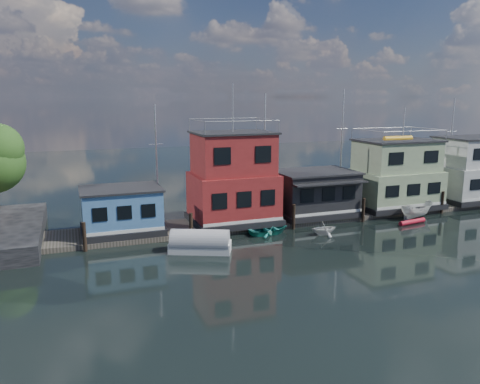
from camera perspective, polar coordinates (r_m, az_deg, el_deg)
name	(u,v)px	position (r m, az deg, el deg)	size (l,w,h in m)	color
ground	(403,258)	(35.23, 19.23, -7.58)	(160.00, 160.00, 0.00)	black
dock	(318,215)	(44.65, 9.53, -2.83)	(48.00, 5.00, 0.40)	#595147
houseboat_blue	(122,210)	(38.73, -14.24, -2.18)	(6.40, 4.90, 3.66)	black
houseboat_red	(233,180)	(40.35, -0.85, 1.47)	(7.40, 5.90, 11.86)	black
houseboat_dark	(314,193)	(43.90, 9.07, -0.09)	(7.40, 6.10, 4.06)	black
houseboat_green	(395,175)	(48.69, 18.41, 1.95)	(8.40, 5.90, 7.03)	black
houseboat_white	(473,170)	(55.43, 26.55, 2.41)	(8.40, 5.90, 6.66)	black
pilings	(331,213)	(41.93, 11.05, -2.56)	(42.28, 0.28, 2.20)	#2D2116
background_masts	(331,150)	(51.18, 11.07, 5.03)	(36.40, 0.16, 12.00)	silver
dinghy_teal	(269,229)	(38.92, 3.61, -4.57)	(2.55, 3.57, 0.74)	teal
tarp_runabout	(200,243)	(34.43, -4.89, -6.22)	(4.76, 3.35, 1.80)	white
red_kayak	(412,222)	(44.49, 20.25, -3.43)	(0.43, 0.43, 2.94)	red
motorboat	(417,210)	(46.60, 20.73, -2.11)	(1.48, 3.94, 1.52)	silver
dinghy_white	(324,228)	(39.03, 10.17, -4.36)	(1.92, 2.22, 1.17)	silver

